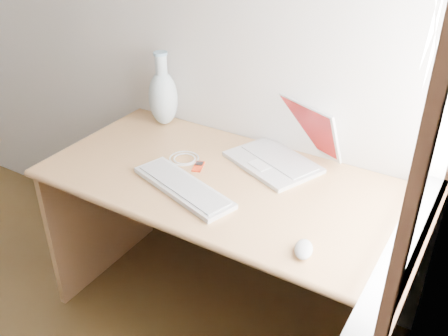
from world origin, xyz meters
The scene contains 10 objects.
back_wall centered at (0.00, 1.75, 1.30)m, with size 3.50×0.04×2.60m, color silver.
window centered at (1.72, 1.30, 1.28)m, with size 0.11×0.99×1.10m.
desk centered at (0.95, 1.47, 0.55)m, with size 1.46×0.73×0.77m.
laptop centered at (1.07, 1.63, 0.83)m, with size 0.44×0.44×0.25m.
external_keyboard centered at (0.86, 1.23, 0.79)m, with size 0.50×0.28×0.02m.
mouse centered at (1.41, 1.12, 0.79)m, with size 0.06×0.10×0.03m, color silver.
ipod centered at (0.82, 1.40, 0.78)m, with size 0.06×0.09×0.01m.
cable_coil centered at (0.73, 1.43, 0.78)m, with size 0.13×0.13×0.01m, color white.
remote centered at (0.65, 1.29, 0.78)m, with size 0.03×0.07×0.01m, color white.
vase centered at (0.44, 1.67, 0.92)m, with size 0.14×0.14×0.36m.
Camera 1 is at (1.84, -0.08, 1.83)m, focal length 40.00 mm.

